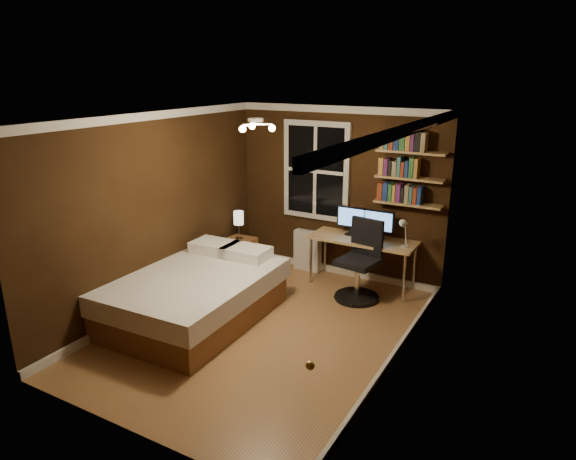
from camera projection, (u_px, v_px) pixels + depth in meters
The scene contains 24 objects.
floor at pixel (264, 329), 6.15m from camera, with size 4.20×4.20×0.00m, color brown.
wall_back at pixel (338, 193), 7.53m from camera, with size 3.20×0.04×2.50m, color black.
wall_left at pixel (156, 212), 6.53m from camera, with size 0.04×4.20×2.50m, color black.
wall_right at pixel (400, 254), 5.03m from camera, with size 0.04×4.20×2.50m, color black.
ceiling at pixel (261, 117), 5.40m from camera, with size 3.20×4.20×0.02m, color white.
window at pixel (316, 171), 7.57m from camera, with size 1.06×0.06×1.46m, color silver.
door at pixel (333, 345), 3.81m from camera, with size 0.03×0.82×2.05m, color black, non-canonical shape.
door_knob at pixel (310, 366), 3.59m from camera, with size 0.06×0.06×0.06m, color gold.
ceiling_fixture at pixel (256, 128), 5.35m from camera, with size 0.44×0.44×0.18m, color beige, non-canonical shape.
bookshelf_lower at pixel (408, 204), 6.92m from camera, with size 0.92×0.22×0.03m, color tan.
books_row_lower at pixel (409, 194), 6.88m from camera, with size 0.60×0.16×0.23m, color maroon, non-canonical shape.
bookshelf_middle at pixel (410, 178), 6.82m from camera, with size 0.92×0.22×0.03m, color tan.
books_row_middle at pixel (410, 168), 6.78m from camera, with size 0.54×0.16×0.23m, color navy, non-canonical shape.
bookshelf_upper at pixel (412, 152), 6.71m from camera, with size 0.92×0.22×0.03m, color tan.
books_row_upper at pixel (412, 142), 6.67m from camera, with size 0.54×0.16×0.23m, color #2A6333, non-canonical shape.
bed at pixel (196, 295), 6.35m from camera, with size 1.62×2.20×0.73m.
nightstand at pixel (240, 255), 7.85m from camera, with size 0.42×0.42×0.53m, color brown.
bedside_lamp at pixel (239, 225), 7.70m from camera, with size 0.15×0.15×0.43m, color white, non-canonical shape.
radiator at pixel (308, 250), 7.92m from camera, with size 0.42×0.15×0.63m, color beige.
desk at pixel (363, 243), 7.21m from camera, with size 1.50×0.56×0.71m.
monitor_left at pixel (351, 221), 7.29m from camera, with size 0.44×0.12×0.42m, color black, non-canonical shape.
monitor_right at pixel (379, 225), 7.10m from camera, with size 0.44×0.12×0.42m, color black, non-canonical shape.
desk_lamp at pixel (404, 233), 6.72m from camera, with size 0.14×0.32×0.44m, color silver, non-canonical shape.
office_chair at pixel (360, 269), 6.89m from camera, with size 0.60×0.60×1.09m.
Camera 1 is at (2.95, -4.66, 2.98)m, focal length 32.00 mm.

